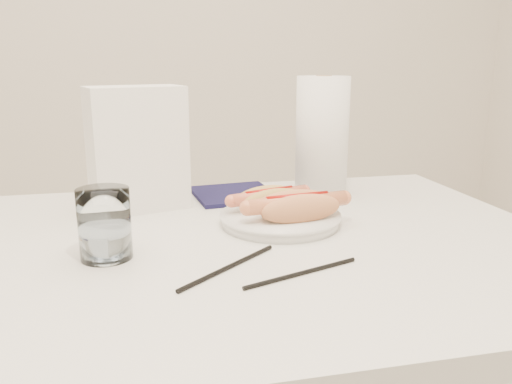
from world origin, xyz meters
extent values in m
cube|color=silver|center=(0.00, 0.00, 0.73)|extent=(1.20, 0.80, 0.04)
cylinder|color=silver|center=(0.54, 0.34, 0.35)|extent=(0.04, 0.04, 0.71)
cylinder|color=white|center=(0.13, 0.06, 0.76)|extent=(0.28, 0.28, 0.02)
ellipsoid|color=tan|center=(0.13, 0.09, 0.79)|extent=(0.13, 0.07, 0.04)
ellipsoid|color=tan|center=(0.12, 0.12, 0.79)|extent=(0.13, 0.07, 0.04)
ellipsoid|color=tan|center=(0.12, 0.11, 0.78)|extent=(0.12, 0.08, 0.02)
cylinder|color=#DA6B4D|center=(0.12, 0.11, 0.79)|extent=(0.16, 0.07, 0.02)
cylinder|color=#990A05|center=(0.12, 0.11, 0.81)|extent=(0.10, 0.04, 0.01)
ellipsoid|color=#DD8A56|center=(0.16, 0.01, 0.79)|extent=(0.15, 0.06, 0.05)
ellipsoid|color=#DD8A56|center=(0.15, 0.05, 0.79)|extent=(0.15, 0.06, 0.05)
ellipsoid|color=#DD8A56|center=(0.16, 0.03, 0.78)|extent=(0.14, 0.08, 0.03)
cylinder|color=#DA794D|center=(0.16, 0.03, 0.80)|extent=(0.19, 0.05, 0.03)
cylinder|color=#990A05|center=(0.16, 0.03, 0.81)|extent=(0.12, 0.03, 0.01)
cylinder|color=silver|center=(-0.17, -0.04, 0.80)|extent=(0.08, 0.08, 0.11)
cylinder|color=black|center=(0.01, -0.12, 0.75)|extent=(0.16, 0.14, 0.01)
cylinder|color=black|center=(0.10, -0.16, 0.75)|extent=(0.18, 0.07, 0.01)
cube|color=white|center=(-0.11, 0.23, 0.87)|extent=(0.20, 0.15, 0.24)
cube|color=black|center=(0.09, 0.29, 0.75)|extent=(0.19, 0.19, 0.01)
cylinder|color=white|center=(0.28, 0.27, 0.88)|extent=(0.15, 0.15, 0.26)
camera|label=1|loc=(-0.11, -0.81, 1.04)|focal=36.40mm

